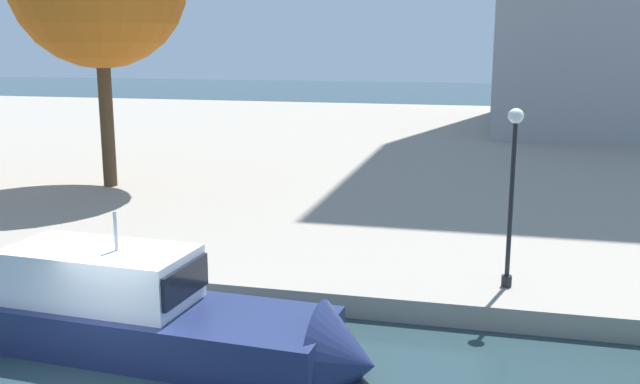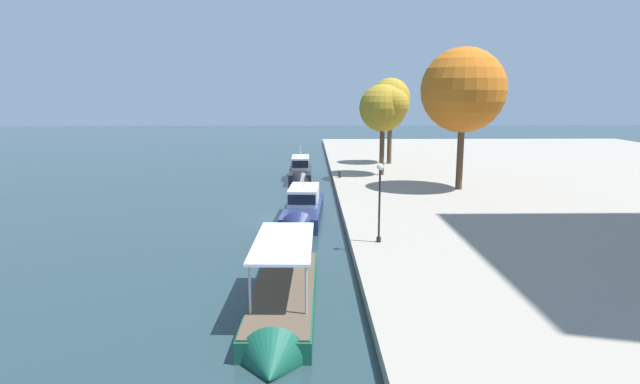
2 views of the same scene
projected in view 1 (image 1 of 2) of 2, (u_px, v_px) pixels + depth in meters
The scene contains 3 objects.
dock_promenade at pixel (369, 146), 44.96m from camera, with size 120.00×55.00×0.61m, color gray.
motor_yacht_1 at pixel (153, 323), 15.91m from camera, with size 10.52×3.19×4.05m.
lamp_post at pixel (512, 182), 17.83m from camera, with size 0.38×0.38×4.62m.
Camera 1 is at (7.65, -11.49, 6.84)m, focal length 39.93 mm.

